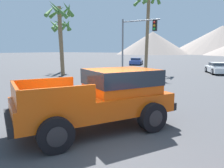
{
  "coord_description": "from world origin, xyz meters",
  "views": [
    {
      "loc": [
        3.46,
        -4.92,
        2.4
      ],
      "look_at": [
        -0.31,
        1.27,
        1.27
      ],
      "focal_mm": 35.0,
      "sensor_mm": 36.0,
      "label": 1
    }
  ],
  "objects_px": {
    "parked_car_blue": "(136,61)",
    "parked_car_white": "(219,68)",
    "palm_tree_tall": "(147,11)",
    "orange_pickup_truck": "(105,95)",
    "traffic_light_crosswalk": "(137,36)",
    "palm_tree_leaning": "(60,21)",
    "palm_tree_short": "(61,32)"
  },
  "relations": [
    {
      "from": "parked_car_blue",
      "to": "palm_tree_short",
      "type": "distance_m",
      "value": 15.18
    },
    {
      "from": "parked_car_white",
      "to": "palm_tree_tall",
      "type": "relative_size",
      "value": 0.5
    },
    {
      "from": "parked_car_white",
      "to": "palm_tree_tall",
      "type": "bearing_deg",
      "value": 169.07
    },
    {
      "from": "parked_car_white",
      "to": "palm_tree_tall",
      "type": "distance_m",
      "value": 9.59
    },
    {
      "from": "traffic_light_crosswalk",
      "to": "palm_tree_short",
      "type": "height_order",
      "value": "palm_tree_short"
    },
    {
      "from": "parked_car_white",
      "to": "palm_tree_leaning",
      "type": "height_order",
      "value": "palm_tree_leaning"
    },
    {
      "from": "parked_car_blue",
      "to": "palm_tree_short",
      "type": "relative_size",
      "value": 0.76
    },
    {
      "from": "palm_tree_leaning",
      "to": "traffic_light_crosswalk",
      "type": "bearing_deg",
      "value": 27.18
    },
    {
      "from": "traffic_light_crosswalk",
      "to": "palm_tree_short",
      "type": "distance_m",
      "value": 8.91
    },
    {
      "from": "parked_car_white",
      "to": "traffic_light_crosswalk",
      "type": "height_order",
      "value": "traffic_light_crosswalk"
    },
    {
      "from": "palm_tree_tall",
      "to": "palm_tree_short",
      "type": "bearing_deg",
      "value": -146.09
    },
    {
      "from": "traffic_light_crosswalk",
      "to": "parked_car_white",
      "type": "bearing_deg",
      "value": 44.88
    },
    {
      "from": "parked_car_white",
      "to": "palm_tree_tall",
      "type": "height_order",
      "value": "palm_tree_tall"
    },
    {
      "from": "parked_car_blue",
      "to": "parked_car_white",
      "type": "bearing_deg",
      "value": -49.24
    },
    {
      "from": "traffic_light_crosswalk",
      "to": "palm_tree_leaning",
      "type": "xyz_separation_m",
      "value": [
        -6.2,
        -3.18,
        1.36
      ]
    },
    {
      "from": "orange_pickup_truck",
      "to": "parked_car_blue",
      "type": "height_order",
      "value": "orange_pickup_truck"
    },
    {
      "from": "orange_pickup_truck",
      "to": "traffic_light_crosswalk",
      "type": "relative_size",
      "value": 0.99
    },
    {
      "from": "parked_car_blue",
      "to": "parked_car_white",
      "type": "relative_size",
      "value": 0.99
    },
    {
      "from": "palm_tree_short",
      "to": "palm_tree_leaning",
      "type": "xyz_separation_m",
      "value": [
        2.68,
        -2.81,
        0.69
      ]
    },
    {
      "from": "parked_car_white",
      "to": "palm_tree_short",
      "type": "xyz_separation_m",
      "value": [
        -15.19,
        -6.67,
        3.73
      ]
    },
    {
      "from": "palm_tree_tall",
      "to": "palm_tree_short",
      "type": "relative_size",
      "value": 1.53
    },
    {
      "from": "orange_pickup_truck",
      "to": "palm_tree_tall",
      "type": "height_order",
      "value": "palm_tree_tall"
    },
    {
      "from": "orange_pickup_truck",
      "to": "traffic_light_crosswalk",
      "type": "xyz_separation_m",
      "value": [
        -4.94,
        12.81,
        2.62
      ]
    },
    {
      "from": "palm_tree_leaning",
      "to": "palm_tree_short",
      "type": "bearing_deg",
      "value": 133.66
    },
    {
      "from": "orange_pickup_truck",
      "to": "palm_tree_short",
      "type": "height_order",
      "value": "palm_tree_short"
    },
    {
      "from": "palm_tree_leaning",
      "to": "orange_pickup_truck",
      "type": "bearing_deg",
      "value": -40.82
    },
    {
      "from": "parked_car_blue",
      "to": "palm_tree_leaning",
      "type": "relative_size",
      "value": 0.65
    },
    {
      "from": "traffic_light_crosswalk",
      "to": "palm_tree_tall",
      "type": "relative_size",
      "value": 0.59
    },
    {
      "from": "parked_car_white",
      "to": "traffic_light_crosswalk",
      "type": "xyz_separation_m",
      "value": [
        -6.32,
        -6.29,
        3.06
      ]
    },
    {
      "from": "orange_pickup_truck",
      "to": "parked_car_white",
      "type": "relative_size",
      "value": 1.16
    },
    {
      "from": "parked_car_blue",
      "to": "traffic_light_crosswalk",
      "type": "height_order",
      "value": "traffic_light_crosswalk"
    },
    {
      "from": "traffic_light_crosswalk",
      "to": "palm_tree_leaning",
      "type": "height_order",
      "value": "palm_tree_leaning"
    }
  ]
}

